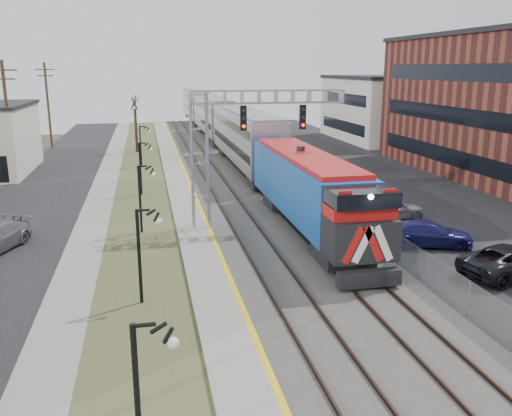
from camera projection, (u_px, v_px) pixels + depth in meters
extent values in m
cube|color=black|center=(29.00, 210.00, 36.84)|extent=(7.00, 120.00, 0.04)
cube|color=gray|center=(98.00, 206.00, 37.71)|extent=(2.00, 120.00, 0.08)
cube|color=#464F2A|center=(142.00, 204.00, 38.29)|extent=(4.00, 120.00, 0.06)
cube|color=gray|center=(184.00, 201.00, 38.85)|extent=(2.00, 120.00, 0.24)
cube|color=#595651|center=(253.00, 198.00, 39.83)|extent=(8.00, 120.00, 0.20)
cube|color=black|center=(403.00, 192.00, 42.18)|extent=(16.00, 120.00, 0.04)
cube|color=gold|center=(197.00, 198.00, 38.99)|extent=(0.24, 120.00, 0.01)
cube|color=#2D2119|center=(215.00, 197.00, 39.25)|extent=(0.08, 120.00, 0.15)
cube|color=#2D2119|center=(236.00, 196.00, 39.54)|extent=(0.08, 120.00, 0.15)
cube|color=#2D2119|center=(262.00, 195.00, 39.93)|extent=(0.08, 120.00, 0.15)
cube|color=#2D2119|center=(282.00, 194.00, 40.22)|extent=(0.08, 120.00, 0.15)
cube|color=#1450A6|center=(310.00, 193.00, 30.81)|extent=(3.00, 17.00, 4.25)
cube|color=black|center=(369.00, 278.00, 23.00)|extent=(2.80, 0.50, 0.70)
cube|color=#A4A6AF|center=(245.00, 139.00, 49.92)|extent=(3.00, 22.00, 5.33)
cube|color=#A4A6AF|center=(214.00, 117.00, 71.54)|extent=(3.00, 22.00, 5.33)
cube|color=#A4A6AF|center=(197.00, 106.00, 93.17)|extent=(3.00, 22.00, 5.33)
cube|color=gray|center=(200.00, 163.00, 31.34)|extent=(1.00, 1.00, 8.00)
cube|color=gray|center=(267.00, 97.00, 31.18)|extent=(9.00, 0.80, 0.80)
cube|color=black|center=(243.00, 118.00, 30.75)|extent=(0.35, 0.25, 1.40)
cube|color=black|center=(303.00, 117.00, 31.43)|extent=(0.35, 0.25, 1.40)
cylinder|color=black|center=(138.00, 405.00, 12.19)|extent=(0.14, 0.14, 4.00)
cylinder|color=black|center=(139.00, 258.00, 21.68)|extent=(0.14, 0.14, 4.00)
cylinder|color=black|center=(140.00, 200.00, 31.16)|extent=(0.14, 0.14, 4.00)
cylinder|color=black|center=(140.00, 169.00, 40.64)|extent=(0.14, 0.14, 4.00)
cylinder|color=black|center=(141.00, 147.00, 52.02)|extent=(0.14, 0.14, 4.00)
cylinder|color=#4C3823|center=(8.00, 123.00, 44.49)|extent=(0.28, 0.28, 10.00)
cylinder|color=#4C3823|center=(48.00, 106.00, 63.46)|extent=(0.28, 0.28, 10.00)
cube|color=gray|center=(308.00, 186.00, 40.47)|extent=(0.04, 120.00, 1.60)
cube|color=beige|center=(399.00, 109.00, 72.35)|extent=(16.00, 18.00, 8.00)
cylinder|color=#382D23|center=(136.00, 131.00, 61.30)|extent=(0.30, 0.30, 4.90)
imported|color=black|center=(512.00, 261.00, 24.93)|extent=(5.59, 3.51, 1.44)
imported|color=navy|center=(428.00, 234.00, 29.16)|extent=(5.01, 3.21, 1.35)
imported|color=slate|center=(392.00, 209.00, 34.20)|extent=(4.38, 2.44, 1.41)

